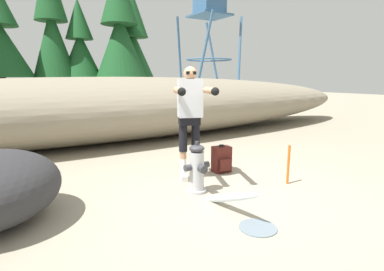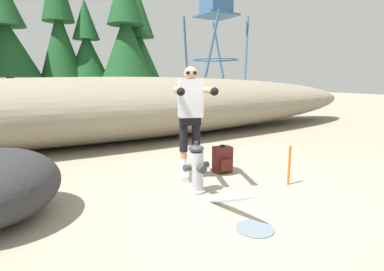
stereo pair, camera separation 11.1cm
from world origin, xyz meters
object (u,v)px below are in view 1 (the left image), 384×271
object	(u,v)px
utility_worker	(190,109)
watchtower	(210,3)
fire_hydrant	(197,169)
spare_backpack	(222,159)
survey_stake	(288,165)

from	to	relation	value
utility_worker	watchtower	xyz separation A→B (m)	(9.70, 13.40, 5.36)
utility_worker	watchtower	size ratio (longest dim) A/B	0.20
fire_hydrant	watchtower	xyz separation A→B (m)	(9.89, 13.90, 6.14)
fire_hydrant	spare_backpack	bearing A→B (deg)	32.86
fire_hydrant	survey_stake	bearing A→B (deg)	-18.29
spare_backpack	survey_stake	world-z (taller)	survey_stake
watchtower	fire_hydrant	bearing A→B (deg)	-125.43
utility_worker	spare_backpack	bearing A→B (deg)	115.51
fire_hydrant	watchtower	bearing A→B (deg)	54.57
fire_hydrant	spare_backpack	distance (m)	1.02
fire_hydrant	utility_worker	world-z (taller)	utility_worker
utility_worker	spare_backpack	world-z (taller)	utility_worker
utility_worker	survey_stake	world-z (taller)	utility_worker
utility_worker	spare_backpack	xyz separation A→B (m)	(0.66, 0.05, -0.90)
watchtower	survey_stake	bearing A→B (deg)	-120.77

